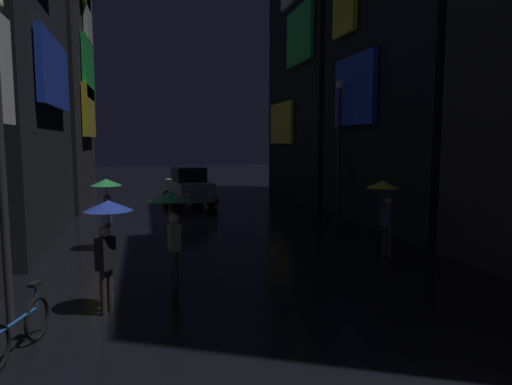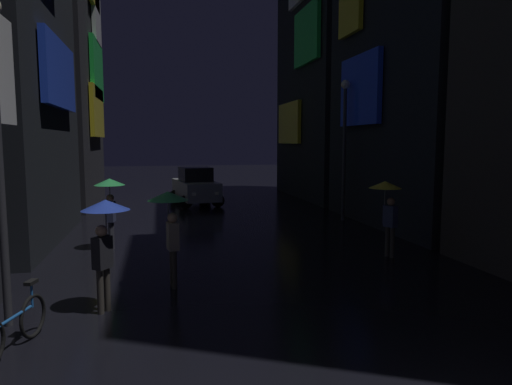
{
  "view_description": "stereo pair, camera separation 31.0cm",
  "coord_description": "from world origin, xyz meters",
  "px_view_note": "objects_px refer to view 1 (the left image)",
  "views": [
    {
      "loc": [
        -2.68,
        -2.79,
        3.2
      ],
      "look_at": [
        0.0,
        8.19,
        1.94
      ],
      "focal_mm": 32.0,
      "sensor_mm": 36.0,
      "label": 1
    },
    {
      "loc": [
        -2.38,
        -2.86,
        3.2
      ],
      "look_at": [
        0.0,
        8.19,
        1.94
      ],
      "focal_mm": 32.0,
      "sensor_mm": 36.0,
      "label": 2
    }
  ],
  "objects_px": {
    "pedestrian_midstreet_left_blue": "(107,225)",
    "pedestrian_foreground_right_yellow": "(385,197)",
    "pedestrian_midstreet_centre_green": "(171,212)",
    "pedestrian_foreground_left_green": "(107,194)",
    "bicycle_parked_at_storefront": "(18,330)",
    "streetlamp_right_far": "(339,134)",
    "car_distant": "(189,187)"
  },
  "relations": [
    {
      "from": "pedestrian_midstreet_centre_green",
      "to": "car_distant",
      "type": "bearing_deg",
      "value": 82.99
    },
    {
      "from": "pedestrian_foreground_right_yellow",
      "to": "pedestrian_foreground_left_green",
      "type": "xyz_separation_m",
      "value": [
        -7.61,
        2.55,
        0.0
      ]
    },
    {
      "from": "bicycle_parked_at_storefront",
      "to": "pedestrian_foreground_left_green",
      "type": "bearing_deg",
      "value": 83.23
    },
    {
      "from": "pedestrian_foreground_left_green",
      "to": "bicycle_parked_at_storefront",
      "type": "xyz_separation_m",
      "value": [
        -0.8,
        -6.76,
        -1.28
      ]
    },
    {
      "from": "pedestrian_foreground_right_yellow",
      "to": "pedestrian_foreground_left_green",
      "type": "relative_size",
      "value": 1.0
    },
    {
      "from": "pedestrian_midstreet_centre_green",
      "to": "pedestrian_midstreet_left_blue",
      "type": "xyz_separation_m",
      "value": [
        -1.23,
        -1.22,
        0.0
      ]
    },
    {
      "from": "streetlamp_right_far",
      "to": "pedestrian_midstreet_left_blue",
      "type": "bearing_deg",
      "value": -134.71
    },
    {
      "from": "car_distant",
      "to": "streetlamp_right_far",
      "type": "bearing_deg",
      "value": -48.03
    },
    {
      "from": "pedestrian_foreground_left_green",
      "to": "bicycle_parked_at_storefront",
      "type": "relative_size",
      "value": 1.2
    },
    {
      "from": "pedestrian_foreground_right_yellow",
      "to": "bicycle_parked_at_storefront",
      "type": "xyz_separation_m",
      "value": [
        -8.41,
        -4.21,
        -1.28
      ]
    },
    {
      "from": "pedestrian_midstreet_left_blue",
      "to": "pedestrian_foreground_right_yellow",
      "type": "height_order",
      "value": "same"
    },
    {
      "from": "pedestrian_midstreet_centre_green",
      "to": "streetlamp_right_far",
      "type": "bearing_deg",
      "value": 45.39
    },
    {
      "from": "streetlamp_right_far",
      "to": "pedestrian_foreground_right_yellow",
      "type": "bearing_deg",
      "value": -101.5
    },
    {
      "from": "pedestrian_midstreet_left_blue",
      "to": "pedestrian_foreground_right_yellow",
      "type": "bearing_deg",
      "value": 20.26
    },
    {
      "from": "pedestrian_foreground_left_green",
      "to": "bicycle_parked_at_storefront",
      "type": "height_order",
      "value": "pedestrian_foreground_left_green"
    },
    {
      "from": "pedestrian_midstreet_centre_green",
      "to": "pedestrian_foreground_left_green",
      "type": "xyz_separation_m",
      "value": [
        -1.64,
        3.99,
        0.0
      ]
    },
    {
      "from": "car_distant",
      "to": "streetlamp_right_far",
      "type": "xyz_separation_m",
      "value": [
        5.51,
        -6.12,
        2.6
      ]
    },
    {
      "from": "bicycle_parked_at_storefront",
      "to": "pedestrian_midstreet_left_blue",
      "type": "bearing_deg",
      "value": 52.01
    },
    {
      "from": "pedestrian_midstreet_centre_green",
      "to": "car_distant",
      "type": "distance_m",
      "value": 13.5
    },
    {
      "from": "streetlamp_right_far",
      "to": "pedestrian_foreground_left_green",
      "type": "bearing_deg",
      "value": -159.66
    },
    {
      "from": "pedestrian_foreground_right_yellow",
      "to": "pedestrian_foreground_left_green",
      "type": "height_order",
      "value": "same"
    },
    {
      "from": "streetlamp_right_far",
      "to": "bicycle_parked_at_storefront",
      "type": "bearing_deg",
      "value": -133.76
    },
    {
      "from": "pedestrian_midstreet_centre_green",
      "to": "pedestrian_foreground_right_yellow",
      "type": "bearing_deg",
      "value": 13.57
    },
    {
      "from": "pedestrian_foreground_left_green",
      "to": "car_distant",
      "type": "relative_size",
      "value": 0.49
    },
    {
      "from": "bicycle_parked_at_storefront",
      "to": "streetlamp_right_far",
      "type": "distance_m",
      "value": 14.22
    },
    {
      "from": "bicycle_parked_at_storefront",
      "to": "streetlamp_right_far",
      "type": "bearing_deg",
      "value": 46.24
    },
    {
      "from": "pedestrian_foreground_right_yellow",
      "to": "pedestrian_foreground_left_green",
      "type": "distance_m",
      "value": 8.03
    },
    {
      "from": "car_distant",
      "to": "pedestrian_foreground_left_green",
      "type": "bearing_deg",
      "value": -109.3
    },
    {
      "from": "pedestrian_midstreet_left_blue",
      "to": "streetlamp_right_far",
      "type": "bearing_deg",
      "value": 45.29
    },
    {
      "from": "pedestrian_foreground_left_green",
      "to": "car_distant",
      "type": "height_order",
      "value": "pedestrian_foreground_left_green"
    },
    {
      "from": "pedestrian_foreground_left_green",
      "to": "pedestrian_midstreet_centre_green",
      "type": "bearing_deg",
      "value": -67.67
    },
    {
      "from": "pedestrian_midstreet_left_blue",
      "to": "pedestrian_midstreet_centre_green",
      "type": "bearing_deg",
      "value": 44.66
    }
  ]
}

